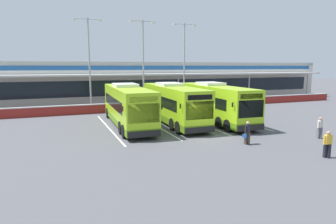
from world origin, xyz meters
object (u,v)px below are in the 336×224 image
Objects in this scene: coach_bus_centre at (214,103)px; lamp_post_east at (184,59)px; lamp_post_west at (89,58)px; lamp_post_centre at (143,59)px; pedestrian_with_handbag at (247,132)px; pedestrian_child at (328,143)px; coach_bus_left_centre at (173,104)px; pedestrian_in_dark_coat at (320,127)px; coach_bus_leftmost at (128,106)px.

coach_bus_centre is 1.11× the size of lamp_post_east.
lamp_post_centre is (6.45, -0.90, 0.00)m from lamp_post_west.
pedestrian_with_handbag is (-2.34, -8.39, -0.93)m from coach_bus_centre.
pedestrian_child is 24.28m from lamp_post_centre.
coach_bus_left_centre is 10.86m from lamp_post_centre.
lamp_post_west and lamp_post_centre have the same top height.
lamp_post_west is at bearing 113.87° from pedestrian_child.
lamp_post_centre is at bearing -174.62° from lamp_post_east.
pedestrian_in_dark_coat is 1.00× the size of pedestrian_child.
lamp_post_centre is at bearing 110.70° from coach_bus_centre.
lamp_post_west is (-14.23, 20.60, 5.42)m from pedestrian_in_dark_coat.
coach_bus_left_centre is (4.36, -0.22, 0.00)m from coach_bus_leftmost.
lamp_post_centre reaches higher than coach_bus_left_centre.
coach_bus_left_centre is at bearing 169.02° from coach_bus_centre.
coach_bus_left_centre and coach_bus_centre have the same top height.
coach_bus_centre is 7.56× the size of pedestrian_child.
coach_bus_leftmost is 15.20m from lamp_post_east.
coach_bus_left_centre reaches higher than pedestrian_with_handbag.
pedestrian_child is 0.15× the size of lamp_post_west.
pedestrian_child is at bearing -72.11° from coach_bus_left_centre.
pedestrian_in_dark_coat is 25.62m from lamp_post_west.
coach_bus_centre is (8.47, -1.02, 0.00)m from coach_bus_leftmost.
lamp_post_east is (10.31, 10.21, 4.50)m from coach_bus_leftmost.
pedestrian_child is (-3.52, -3.59, 0.00)m from pedestrian_in_dark_coat.
coach_bus_left_centre is 9.40m from pedestrian_with_handbag.
pedestrian_with_handbag is at bearing 174.04° from pedestrian_in_dark_coat.
coach_bus_left_centre is 13.31m from lamp_post_west.
coach_bus_left_centre is at bearing -119.70° from lamp_post_east.
lamp_post_east is at bearing 77.98° from pedestrian_with_handbag.
coach_bus_left_centre is at bearing -2.87° from coach_bus_leftmost.
lamp_post_west reaches higher than coach_bus_centre.
coach_bus_left_centre is at bearing -59.40° from lamp_post_west.
pedestrian_child is at bearing -89.01° from coach_bus_centre.
coach_bus_centre is 7.56× the size of pedestrian_with_handbag.
coach_bus_centre reaches higher than pedestrian_child.
lamp_post_west is 6.51m from lamp_post_centre.
lamp_post_centre is 1.00× the size of lamp_post_east.
pedestrian_child is at bearing -58.82° from pedestrian_with_handbag.
pedestrian_with_handbag is at bearing -79.08° from coach_bus_left_centre.
lamp_post_east reaches higher than pedestrian_in_dark_coat.
lamp_post_east is at bearing 5.38° from lamp_post_centre.
lamp_post_west is at bearing 172.04° from lamp_post_centre.
coach_bus_centre reaches higher than pedestrian_in_dark_coat.
lamp_post_west is (-10.48, 11.58, 4.50)m from coach_bus_centre.
lamp_post_east reaches higher than coach_bus_left_centre.
coach_bus_leftmost is 8.53m from coach_bus_centre.
coach_bus_leftmost is 1.00× the size of coach_bus_centre.
lamp_post_centre is at bearing 89.56° from coach_bus_left_centre.
pedestrian_child is at bearing -93.89° from lamp_post_east.
pedestrian_in_dark_coat is (6.08, -0.63, 0.02)m from pedestrian_with_handbag.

